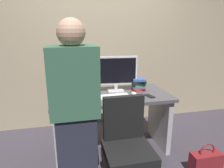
# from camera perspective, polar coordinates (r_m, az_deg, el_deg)

# --- Properties ---
(ground_plane) EXTENTS (9.00, 9.00, 0.00)m
(ground_plane) POSITION_cam_1_polar(r_m,az_deg,el_deg) (2.89, -0.23, -17.29)
(ground_plane) COLOR #3D3842
(wall_back) EXTENTS (6.40, 0.10, 3.00)m
(wall_back) POSITION_cam_1_polar(r_m,az_deg,el_deg) (3.29, -3.70, 14.44)
(wall_back) COLOR tan
(wall_back) RESTS_ON ground
(desk) EXTENTS (1.45, 0.69, 0.76)m
(desk) POSITION_cam_1_polar(r_m,az_deg,el_deg) (2.64, -0.24, -7.76)
(desk) COLOR #4C4C51
(desk) RESTS_ON ground
(office_chair) EXTENTS (0.52, 0.52, 0.94)m
(office_chair) POSITION_cam_1_polar(r_m,az_deg,el_deg) (2.06, 4.09, -18.12)
(office_chair) COLOR black
(office_chair) RESTS_ON ground
(person_at_desk) EXTENTS (0.40, 0.24, 1.64)m
(person_at_desk) POSITION_cam_1_polar(r_m,az_deg,el_deg) (1.80, -10.04, -8.74)
(person_at_desk) COLOR #262838
(person_at_desk) RESTS_ON ground
(monitor) EXTENTS (0.54, 0.16, 0.46)m
(monitor) POSITION_cam_1_polar(r_m,az_deg,el_deg) (2.61, 1.09, 3.32)
(monitor) COLOR silver
(monitor) RESTS_ON desk
(keyboard) EXTENTS (0.44, 0.15, 0.02)m
(keyboard) POSITION_cam_1_polar(r_m,az_deg,el_deg) (2.46, -0.21, -3.44)
(keyboard) COLOR white
(keyboard) RESTS_ON desk
(mouse) EXTENTS (0.06, 0.10, 0.03)m
(mouse) POSITION_cam_1_polar(r_m,az_deg,el_deg) (2.56, 6.03, -2.59)
(mouse) COLOR white
(mouse) RESTS_ON desk
(cup_near_keyboard) EXTENTS (0.06, 0.06, 0.09)m
(cup_near_keyboard) POSITION_cam_1_polar(r_m,az_deg,el_deg) (2.39, -11.04, -3.38)
(cup_near_keyboard) COLOR silver
(cup_near_keyboard) RESTS_ON desk
(book_stack) EXTENTS (0.19, 0.17, 0.16)m
(book_stack) POSITION_cam_1_polar(r_m,az_deg,el_deg) (2.72, 7.28, -0.07)
(book_stack) COLOR red
(book_stack) RESTS_ON desk
(cell_phone) EXTENTS (0.11, 0.16, 0.01)m
(cell_phone) POSITION_cam_1_polar(r_m,az_deg,el_deg) (2.53, 10.33, -3.29)
(cell_phone) COLOR black
(cell_phone) RESTS_ON desk
(handbag) EXTENTS (0.34, 0.14, 0.38)m
(handbag) POSITION_cam_1_polar(r_m,az_deg,el_deg) (2.61, 24.37, -19.26)
(handbag) COLOR maroon
(handbag) RESTS_ON ground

